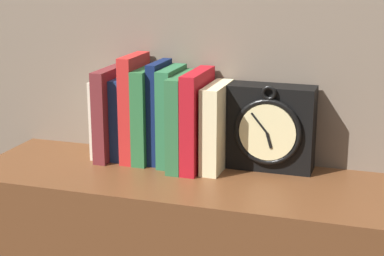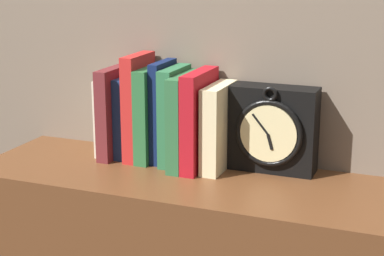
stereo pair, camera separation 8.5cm
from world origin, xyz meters
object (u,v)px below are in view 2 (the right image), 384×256
at_px(book_slot6_green, 175,116).
at_px(book_slot8_red, 199,120).
at_px(book_slot7_green, 185,121).
at_px(book_slot9_cream, 218,127).
at_px(book_slot4_green, 151,114).
at_px(book_slot1_maroon, 115,112).
at_px(book_slot5_navy, 163,111).
at_px(clock, 273,129).
at_px(book_slot3_red, 139,107).
at_px(book_slot0_cream, 108,116).
at_px(book_slot2_navy, 129,117).

distance_m(book_slot6_green, book_slot8_red, 0.07).
height_order(book_slot7_green, book_slot8_red, book_slot8_red).
xyz_separation_m(book_slot7_green, book_slot9_cream, (0.08, 0.01, -0.01)).
height_order(book_slot4_green, book_slot8_red, book_slot8_red).
relative_size(book_slot4_green, book_slot7_green, 1.03).
xyz_separation_m(book_slot1_maroon, book_slot8_red, (0.22, -0.01, 0.00)).
bearing_deg(book_slot9_cream, book_slot5_navy, 174.14).
relative_size(book_slot8_red, book_slot9_cream, 1.15).
distance_m(book_slot1_maroon, book_slot4_green, 0.09).
bearing_deg(clock, book_slot8_red, -166.21).
relative_size(book_slot1_maroon, book_slot8_red, 0.97).
height_order(clock, book_slot4_green, book_slot4_green).
bearing_deg(book_slot3_red, book_slot9_cream, -2.39).
relative_size(book_slot6_green, book_slot8_red, 1.01).
relative_size(book_slot0_cream, book_slot4_green, 0.85).
distance_m(book_slot3_red, book_slot6_green, 0.09).
height_order(book_slot0_cream, book_slot4_green, book_slot4_green).
relative_size(clock, book_slot8_red, 0.90).
bearing_deg(book_slot1_maroon, book_slot5_navy, 5.88).
xyz_separation_m(book_slot1_maroon, book_slot5_navy, (0.12, 0.01, 0.01)).
distance_m(book_slot1_maroon, book_slot8_red, 0.22).
distance_m(clock, book_slot9_cream, 0.12).
bearing_deg(book_slot4_green, book_slot3_red, 178.35).
bearing_deg(book_slot0_cream, book_slot6_green, -2.81).
distance_m(book_slot2_navy, book_slot3_red, 0.04).
bearing_deg(book_slot3_red, book_slot2_navy, 167.39).
distance_m(clock, book_slot2_navy, 0.35).
relative_size(book_slot4_green, book_slot5_navy, 0.94).
height_order(book_slot8_red, book_slot9_cream, book_slot8_red).
height_order(book_slot5_navy, book_slot9_cream, book_slot5_navy).
bearing_deg(book_slot1_maroon, book_slot3_red, 5.92).
bearing_deg(book_slot0_cream, clock, 2.23).
bearing_deg(book_slot5_navy, clock, 3.72).
height_order(book_slot0_cream, book_slot5_navy, book_slot5_navy).
distance_m(clock, book_slot6_green, 0.23).
xyz_separation_m(book_slot1_maroon, book_slot4_green, (0.09, 0.01, 0.00)).
relative_size(clock, book_slot9_cream, 1.03).
height_order(book_slot2_navy, book_slot4_green, book_slot4_green).
xyz_separation_m(book_slot5_navy, book_slot9_cream, (0.14, -0.01, -0.02)).
distance_m(book_slot0_cream, book_slot9_cream, 0.29).
height_order(book_slot0_cream, book_slot8_red, book_slot8_red).
height_order(book_slot6_green, book_slot9_cream, book_slot6_green).
relative_size(book_slot0_cream, book_slot9_cream, 0.96).
bearing_deg(book_slot0_cream, book_slot9_cream, -3.11).
distance_m(clock, book_slot4_green, 0.29).
height_order(book_slot0_cream, book_slot3_red, book_slot3_red).
xyz_separation_m(book_slot2_navy, book_slot6_green, (0.12, -0.01, 0.02)).
bearing_deg(book_slot9_cream, book_slot8_red, -169.73).
distance_m(book_slot3_red, book_slot9_cream, 0.21).
relative_size(book_slot2_navy, book_slot7_green, 0.90).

